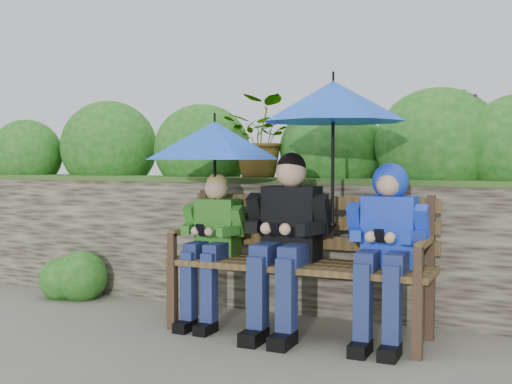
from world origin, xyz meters
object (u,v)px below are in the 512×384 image
at_px(boy_left, 212,238).
at_px(boy_middle, 286,234).
at_px(umbrella_left, 215,141).
at_px(park_bench, 301,253).
at_px(boy_right, 386,236).
at_px(umbrella_right, 333,102).

xyz_separation_m(boy_left, boy_middle, (0.57, -0.02, 0.06)).
bearing_deg(boy_middle, umbrella_left, 174.76).
xyz_separation_m(park_bench, boy_right, (0.60, -0.07, 0.15)).
bearing_deg(boy_right, boy_middle, -178.30).
bearing_deg(boy_right, umbrella_left, 178.53).
bearing_deg(boy_middle, boy_right, 1.70).
distance_m(boy_middle, umbrella_left, 0.85).
xyz_separation_m(boy_middle, boy_right, (0.67, 0.02, 0.01)).
relative_size(park_bench, umbrella_left, 1.80).
distance_m(boy_right, umbrella_right, 0.94).
height_order(boy_middle, umbrella_right, umbrella_right).
distance_m(park_bench, boy_middle, 0.18).
distance_m(boy_middle, boy_right, 0.67).
height_order(park_bench, boy_left, boy_left).
bearing_deg(boy_right, park_bench, 173.03).
bearing_deg(boy_left, umbrella_right, 2.50).
distance_m(park_bench, umbrella_left, 1.00).
bearing_deg(boy_left, umbrella_left, 78.54).
relative_size(boy_right, umbrella_left, 1.16).
xyz_separation_m(park_bench, umbrella_left, (-0.64, -0.04, 0.77)).
distance_m(park_bench, umbrella_right, 1.04).
relative_size(boy_middle, umbrella_right, 1.20).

